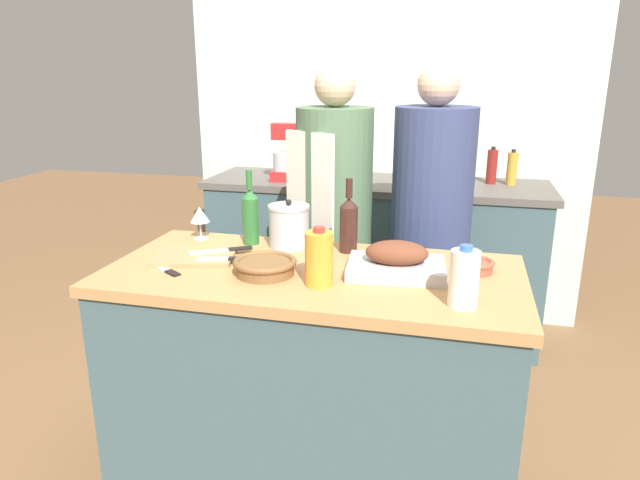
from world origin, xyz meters
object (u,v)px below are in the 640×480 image
object	(u,v)px
roasting_pan	(396,262)
knife_bread	(224,259)
juice_jug	(319,258)
knife_paring	(166,270)
stand_mixer	(288,157)
wicker_basket	(265,266)
mixing_bowl	(475,265)
milk_jug	(464,279)
wine_bottle_dark	(250,215)
condiment_bottle_tall	(512,169)
person_cook_guest	(430,223)
condiment_bottle_short	(492,166)
cutting_board	(194,258)
person_cook_aproned	(333,222)
stock_pot	(289,226)
wine_glass_left	(200,215)

from	to	relation	value
roasting_pan	knife_bread	xyz separation A→B (m)	(-0.62, -0.05, -0.03)
juice_jug	knife_paring	xyz separation A→B (m)	(-0.56, -0.00, -0.09)
stand_mixer	wicker_basket	bearing A→B (deg)	-75.94
mixing_bowl	milk_jug	world-z (taller)	milk_jug
wine_bottle_dark	condiment_bottle_tall	bearing A→B (deg)	49.60
milk_jug	person_cook_guest	size ratio (longest dim) A/B	0.12
roasting_pan	condiment_bottle_short	world-z (taller)	condiment_bottle_short
juice_jug	condiment_bottle_short	bearing A→B (deg)	70.42
cutting_board	stand_mixer	size ratio (longest dim) A/B	0.99
knife_paring	knife_bread	xyz separation A→B (m)	(0.17, 0.12, 0.02)
juice_jug	stand_mixer	world-z (taller)	stand_mixer
cutting_board	milk_jug	bearing A→B (deg)	-11.66
wine_bottle_dark	person_cook_aproned	distance (m)	0.53
stock_pot	milk_jug	distance (m)	0.82
juice_jug	person_cook_aproned	size ratio (longest dim) A/B	0.12
wine_glass_left	knife_paring	size ratio (longest dim) A/B	0.85
person_cook_guest	condiment_bottle_tall	bearing A→B (deg)	55.40
juice_jug	wine_glass_left	size ratio (longest dim) A/B	1.45
wicker_basket	cutting_board	world-z (taller)	wicker_basket
roasting_pan	stock_pot	bearing A→B (deg)	154.19
person_cook_guest	wine_bottle_dark	bearing A→B (deg)	-147.76
wine_bottle_dark	person_cook_aproned	xyz separation A→B (m)	(0.24, 0.45, -0.13)
milk_jug	condiment_bottle_short	bearing A→B (deg)	85.54
person_cook_aproned	wine_bottle_dark	bearing A→B (deg)	-90.00
wicker_basket	mixing_bowl	bearing A→B (deg)	15.88
juice_jug	person_cook_guest	size ratio (longest dim) A/B	0.12
mixing_bowl	knife_paring	distance (m)	1.10
stand_mixer	condiment_bottle_tall	xyz separation A→B (m)	(1.28, 0.19, -0.05)
roasting_pan	wine_glass_left	world-z (taller)	wine_glass_left
wine_glass_left	knife_paring	bearing A→B (deg)	-82.47
stand_mixer	person_cook_guest	size ratio (longest dim) A/B	0.21
roasting_pan	wine_bottle_dark	xyz separation A→B (m)	(-0.62, 0.22, 0.07)
stock_pot	milk_jug	world-z (taller)	same
mixing_bowl	person_cook_guest	xyz separation A→B (m)	(-0.20, 0.68, -0.04)
mixing_bowl	person_cook_aproned	size ratio (longest dim) A/B	0.08
mixing_bowl	knife_bread	distance (m)	0.90
knife_paring	person_cook_guest	world-z (taller)	person_cook_guest
wine_bottle_dark	person_cook_aproned	bearing A→B (deg)	61.93
cutting_board	wine_glass_left	distance (m)	0.29
condiment_bottle_short	person_cook_aproned	size ratio (longest dim) A/B	0.13
milk_jug	wine_glass_left	distance (m)	1.17
stand_mixer	roasting_pan	bearing A→B (deg)	-58.74
wicker_basket	stock_pot	distance (m)	0.33
mixing_bowl	stand_mixer	size ratio (longest dim) A/B	0.39
cutting_board	knife_bread	size ratio (longest dim) A/B	1.77
mixing_bowl	wine_glass_left	size ratio (longest dim) A/B	0.96
condiment_bottle_tall	knife_paring	bearing A→B (deg)	-127.25
cutting_board	mixing_bowl	distance (m)	1.03
stand_mixer	wine_bottle_dark	bearing A→B (deg)	-80.61
juice_jug	person_cook_aproned	distance (m)	0.86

